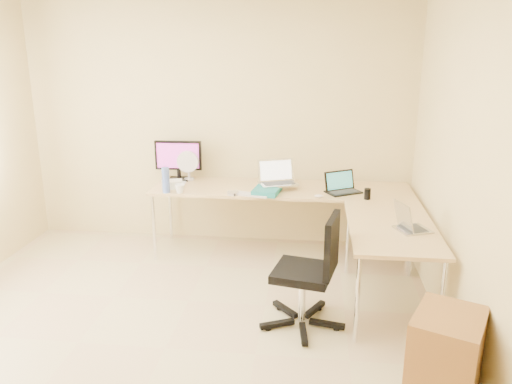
# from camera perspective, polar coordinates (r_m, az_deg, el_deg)

# --- Properties ---
(floor) EXTENTS (4.50, 4.50, 0.00)m
(floor) POSITION_cam_1_polar(r_m,az_deg,el_deg) (4.00, -10.11, -16.79)
(floor) COLOR tan
(floor) RESTS_ON ground
(wall_back) EXTENTS (4.50, 0.00, 4.50)m
(wall_back) POSITION_cam_1_polar(r_m,az_deg,el_deg) (5.61, -4.28, 7.44)
(wall_back) COLOR #DBC383
(wall_back) RESTS_ON ground
(wall_right) EXTENTS (0.00, 4.50, 4.50)m
(wall_right) POSITION_cam_1_polar(r_m,az_deg,el_deg) (3.47, 24.03, 0.37)
(wall_right) COLOR #DBC383
(wall_right) RESTS_ON ground
(desk_main) EXTENTS (2.65, 0.70, 0.73)m
(desk_main) POSITION_cam_1_polar(r_m,az_deg,el_deg) (5.36, 2.78, -3.28)
(desk_main) COLOR tan
(desk_main) RESTS_ON ground
(desk_return) EXTENTS (0.70, 1.30, 0.73)m
(desk_return) POSITION_cam_1_polar(r_m,az_deg,el_deg) (4.48, 14.55, -7.97)
(desk_return) COLOR tan
(desk_return) RESTS_ON ground
(monitor) EXTENTS (0.51, 0.18, 0.43)m
(monitor) POSITION_cam_1_polar(r_m,az_deg,el_deg) (5.57, -8.65, 3.53)
(monitor) COLOR black
(monitor) RESTS_ON desk_main
(book_stack) EXTENTS (0.29, 0.36, 0.05)m
(book_stack) POSITION_cam_1_polar(r_m,az_deg,el_deg) (5.06, 1.21, 0.17)
(book_stack) COLOR #16686A
(book_stack) RESTS_ON desk_main
(laptop_center) EXTENTS (0.45, 0.40, 0.24)m
(laptop_center) POSITION_cam_1_polar(r_m,az_deg,el_deg) (5.14, 2.51, 2.15)
(laptop_center) COLOR silver
(laptop_center) RESTS_ON desk_main
(laptop_black) EXTENTS (0.41, 0.38, 0.21)m
(laptop_black) POSITION_cam_1_polar(r_m,az_deg,el_deg) (5.12, 9.77, 1.05)
(laptop_black) COLOR black
(laptop_black) RESTS_ON desk_main
(keyboard) EXTENTS (0.39, 0.20, 0.02)m
(keyboard) POSITION_cam_1_polar(r_m,az_deg,el_deg) (4.99, -0.67, -0.27)
(keyboard) COLOR silver
(keyboard) RESTS_ON desk_main
(mouse) EXTENTS (0.10, 0.07, 0.03)m
(mouse) POSITION_cam_1_polar(r_m,az_deg,el_deg) (4.95, 7.02, -0.44)
(mouse) COLOR silver
(mouse) RESTS_ON desk_main
(mug) EXTENTS (0.11, 0.11, 0.09)m
(mug) POSITION_cam_1_polar(r_m,az_deg,el_deg) (5.11, -8.49, 0.38)
(mug) COLOR white
(mug) RESTS_ON desk_main
(cd_stack) EXTENTS (0.14, 0.14, 0.03)m
(cd_stack) POSITION_cam_1_polar(r_m,az_deg,el_deg) (5.01, -2.57, -0.14)
(cd_stack) COLOR silver
(cd_stack) RESTS_ON desk_main
(water_bottle) EXTENTS (0.09, 0.09, 0.26)m
(water_bottle) POSITION_cam_1_polar(r_m,az_deg,el_deg) (5.13, -10.03, 1.34)
(water_bottle) COLOR #485FA5
(water_bottle) RESTS_ON desk_main
(papers) EXTENTS (0.24, 0.32, 0.01)m
(papers) POSITION_cam_1_polar(r_m,az_deg,el_deg) (5.51, -8.88, 1.08)
(papers) COLOR silver
(papers) RESTS_ON desk_main
(white_box) EXTENTS (0.24, 0.21, 0.08)m
(white_box) POSITION_cam_1_polar(r_m,az_deg,el_deg) (5.31, -9.36, 0.87)
(white_box) COLOR beige
(white_box) RESTS_ON desk_main
(desk_fan) EXTENTS (0.24, 0.24, 0.30)m
(desk_fan) POSITION_cam_1_polar(r_m,az_deg,el_deg) (5.56, -7.50, 2.85)
(desk_fan) COLOR beige
(desk_fan) RESTS_ON desk_main
(black_cup) EXTENTS (0.07, 0.07, 0.10)m
(black_cup) POSITION_cam_1_polar(r_m,az_deg,el_deg) (4.97, 12.33, -0.21)
(black_cup) COLOR black
(black_cup) RESTS_ON desk_main
(laptop_return) EXTENTS (0.36, 0.32, 0.19)m
(laptop_return) POSITION_cam_1_polar(r_m,az_deg,el_deg) (4.24, 17.19, -2.87)
(laptop_return) COLOR #ACACAC
(laptop_return) RESTS_ON desk_return
(office_chair) EXTENTS (0.67, 0.67, 0.94)m
(office_chair) POSITION_cam_1_polar(r_m,az_deg,el_deg) (4.01, 5.26, -8.31)
(office_chair) COLOR black
(office_chair) RESTS_ON ground
(cabinet) EXTENTS (0.52, 0.57, 0.63)m
(cabinet) POSITION_cam_1_polar(r_m,az_deg,el_deg) (3.35, 20.31, -17.51)
(cabinet) COLOR brown
(cabinet) RESTS_ON ground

